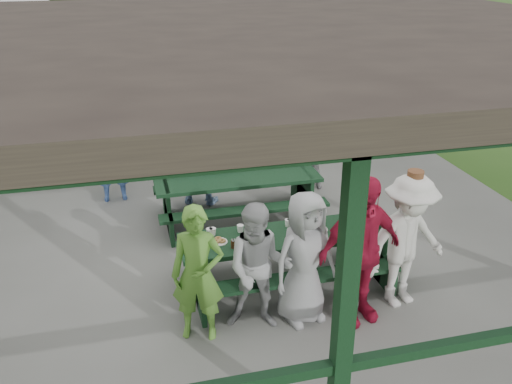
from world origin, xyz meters
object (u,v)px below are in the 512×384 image
object	(u,v)px
picnic_table_near	(288,252)
spectator_blue	(110,155)
picnic_table_far	(238,193)
pickup_truck	(222,77)
contestant_green	(198,274)
contestant_grey_left	(259,268)
contestant_grey_mid	(305,258)
spectator_grey	(306,153)
contestant_white_fedora	(407,241)
contestant_red	(360,251)
spectator_lblue	(198,159)
farm_trailer	(113,88)

from	to	relation	value
picnic_table_near	spectator_blue	world-z (taller)	spectator_blue
picnic_table_near	picnic_table_far	distance (m)	2.01
picnic_table_far	pickup_truck	distance (m)	7.83
pickup_truck	spectator_blue	bearing A→B (deg)	154.65
picnic_table_near	spectator_blue	size ratio (longest dim) A/B	1.66
picnic_table_far	contestant_green	bearing A→B (deg)	-110.88
picnic_table_near	contestant_grey_left	distance (m)	1.03
picnic_table_far	contestant_green	xyz separation A→B (m)	(-1.06, -2.79, 0.35)
contestant_grey_mid	spectator_grey	world-z (taller)	contestant_grey_mid
contestant_white_fedora	spectator_grey	world-z (taller)	contestant_white_fedora
contestant_red	contestant_grey_mid	bearing A→B (deg)	154.15
contestant_red	spectator_blue	distance (m)	5.07
contestant_red	spectator_grey	size ratio (longest dim) A/B	1.31
contestant_white_fedora	spectator_lblue	size ratio (longest dim) A/B	1.10
contestant_green	contestant_red	size ratio (longest dim) A/B	0.88
spectator_grey	pickup_truck	size ratio (longest dim) A/B	0.25
picnic_table_near	contestant_green	bearing A→B (deg)	-148.83
contestant_grey_left	spectator_blue	xyz separation A→B (m)	(-1.64, 4.08, 0.05)
contestant_red	contestant_white_fedora	bearing A→B (deg)	0.77
picnic_table_near	contestant_grey_mid	world-z (taller)	contestant_grey_mid
contestant_red	spectator_grey	xyz separation A→B (m)	(0.65, 3.85, -0.22)
picnic_table_near	spectator_grey	bearing A→B (deg)	67.05
contestant_grey_left	contestant_white_fedora	size ratio (longest dim) A/B	0.88
spectator_blue	farm_trailer	bearing A→B (deg)	-93.95
contestant_red	spectator_blue	size ratio (longest dim) A/B	1.10
contestant_grey_left	picnic_table_near	bearing A→B (deg)	69.31
picnic_table_near	contestant_grey_mid	distance (m)	0.84
picnic_table_near	farm_trailer	bearing A→B (deg)	103.17
contestant_red	pickup_truck	world-z (taller)	contestant_red
contestant_grey_left	pickup_truck	xyz separation A→B (m)	(1.57, 10.51, -0.11)
spectator_blue	spectator_lblue	bearing A→B (deg)	159.11
picnic_table_far	pickup_truck	bearing A→B (deg)	81.12
picnic_table_near	spectator_lblue	xyz separation A→B (m)	(-0.76, 2.82, 0.34)
contestant_green	contestant_white_fedora	bearing A→B (deg)	16.47
spectator_grey	spectator_blue	bearing A→B (deg)	-18.92
contestant_white_fedora	pickup_truck	bearing A→B (deg)	79.15
spectator_blue	pickup_truck	xyz separation A→B (m)	(3.21, 6.44, -0.16)
contestant_grey_mid	spectator_grey	bearing A→B (deg)	57.13
picnic_table_far	contestant_green	size ratio (longest dim) A/B	1.63
spectator_lblue	spectator_grey	world-z (taller)	spectator_lblue
contestant_red	pickup_truck	bearing A→B (deg)	76.10
picnic_table_far	contestant_red	distance (m)	3.07
farm_trailer	pickup_truck	bearing A→B (deg)	-3.21
spectator_lblue	spectator_grey	bearing A→B (deg)	-155.39
contestant_green	contestant_grey_left	distance (m)	0.71
spectator_grey	farm_trailer	bearing A→B (deg)	-74.68
contestant_green	spectator_grey	size ratio (longest dim) A/B	1.15
picnic_table_near	spectator_grey	distance (m)	3.19
contestant_grey_left	spectator_lblue	distance (m)	3.61
farm_trailer	contestant_grey_mid	bearing A→B (deg)	-89.58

